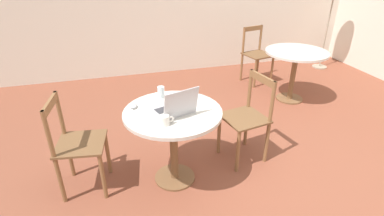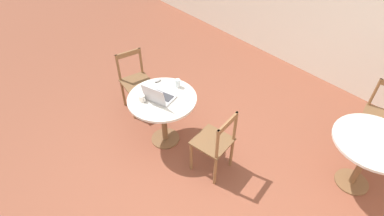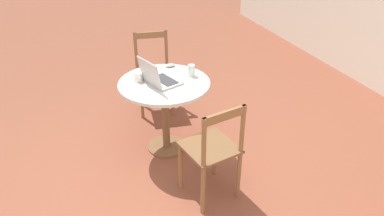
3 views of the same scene
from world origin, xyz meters
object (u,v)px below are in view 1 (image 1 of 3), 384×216
at_px(cafe_table_mid, 295,60).
at_px(chair_near_right, 247,118).
at_px(drinking_glass, 161,92).
at_px(laptop, 175,108).
at_px(mug, 165,120).
at_px(cafe_table_near, 173,124).
at_px(chair_near_left, 76,145).
at_px(mouse, 133,106).
at_px(chair_mid_back, 256,55).

height_order(cafe_table_mid, chair_near_right, chair_near_right).
bearing_deg(cafe_table_mid, drinking_glass, -154.96).
xyz_separation_m(laptop, mug, (-0.12, -0.16, -0.01)).
xyz_separation_m(cafe_table_near, cafe_table_mid, (2.00, 1.24, 0.00)).
height_order(chair_near_left, mug, chair_near_left).
distance_m(mouse, drinking_glass, 0.30).
height_order(chair_near_right, chair_near_left, same).
relative_size(cafe_table_near, chair_near_left, 0.95).
bearing_deg(mug, mouse, 119.12).
relative_size(chair_near_left, mug, 7.78).
height_order(cafe_table_near, cafe_table_mid, same).
distance_m(cafe_table_near, mouse, 0.38).
xyz_separation_m(mouse, drinking_glass, (0.27, 0.12, 0.04)).
xyz_separation_m(cafe_table_mid, drinking_glass, (-2.04, -0.95, 0.19)).
height_order(chair_near_left, drinking_glass, chair_near_left).
xyz_separation_m(chair_near_left, mouse, (0.51, 0.04, 0.29)).
distance_m(cafe_table_near, chair_near_left, 0.84).
bearing_deg(chair_mid_back, laptop, -131.00).
relative_size(chair_near_left, mouse, 8.79).
relative_size(cafe_table_near, cafe_table_mid, 1.00).
distance_m(chair_near_right, mouse, 1.13).
bearing_deg(laptop, chair_near_right, 14.56).
bearing_deg(chair_near_left, drinking_glass, 11.94).
xyz_separation_m(chair_mid_back, mouse, (-2.12, -1.86, 0.29)).
xyz_separation_m(cafe_table_near, chair_mid_back, (1.81, 2.02, -0.14)).
bearing_deg(cafe_table_mid, laptop, -147.06).
distance_m(cafe_table_mid, mouse, 2.55).
bearing_deg(drinking_glass, chair_near_left, -168.06).
bearing_deg(chair_near_left, laptop, -11.42).
xyz_separation_m(chair_near_left, laptop, (0.83, -0.17, 0.32)).
xyz_separation_m(chair_near_left, chair_mid_back, (2.63, 1.90, 0.00)).
relative_size(chair_near_left, laptop, 2.30).
xyz_separation_m(chair_mid_back, drinking_glass, (-1.86, -1.74, 0.32)).
relative_size(chair_near_right, laptop, 2.30).
distance_m(chair_near_left, drinking_glass, 0.86).
distance_m(cafe_table_near, drinking_glass, 0.34).
bearing_deg(laptop, drinking_glass, 99.67).
height_order(cafe_table_near, chair_near_left, chair_near_left).
relative_size(laptop, mug, 3.38).
bearing_deg(drinking_glass, laptop, -80.33).
relative_size(laptop, drinking_glass, 3.50).
xyz_separation_m(cafe_table_near, laptop, (0.01, -0.05, 0.18)).
height_order(chair_near_left, mouse, chair_near_left).
relative_size(cafe_table_near, mug, 7.42).
relative_size(mouse, drinking_glass, 0.92).
height_order(chair_near_right, mouse, chair_near_right).
relative_size(chair_mid_back, laptop, 2.30).
height_order(chair_near_left, laptop, laptop).
bearing_deg(chair_near_right, chair_mid_back, 61.13).
bearing_deg(mug, chair_near_right, 21.90).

